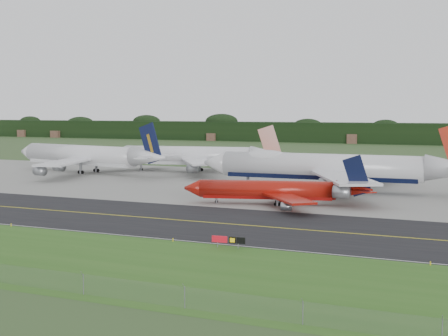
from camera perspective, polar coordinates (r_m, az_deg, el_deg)
ground at (r=112.77m, az=-0.82°, el=-4.64°), size 600.00×600.00×0.00m
grass_verge at (r=82.67m, az=-10.80°, el=-8.41°), size 400.00×30.00×0.01m
taxiway at (r=109.18m, az=-1.67°, el=-4.97°), size 400.00×32.00×0.02m
apron at (r=160.23m, az=6.60°, el=-1.71°), size 400.00×78.00×0.01m
taxiway_centreline at (r=109.18m, az=-1.67°, el=-4.96°), size 400.00×0.40×0.00m
taxiway_edge_line at (r=95.58m, az=-5.59°, el=-6.46°), size 400.00×0.25×0.00m
perimeter_fence at (r=72.33m, az=-16.65°, el=-9.64°), size 320.00×0.10×320.00m
horizon_treeline at (r=378.25m, az=16.26°, el=2.96°), size 700.00×25.00×12.00m
jet_ba_747 at (r=152.09m, az=9.64°, el=0.06°), size 67.51×56.01×17.00m
jet_red_737 at (r=129.53m, az=4.92°, el=-2.06°), size 38.59×30.84×10.55m
jet_navy_gold at (r=198.40m, az=-12.33°, el=1.07°), size 61.99×53.30×16.05m
jet_star_tail at (r=196.51m, az=-2.52°, el=1.08°), size 56.99×47.15×15.06m
taxiway_sign at (r=88.87m, az=0.39°, el=-6.59°), size 4.93×0.61×1.64m
edge_marker_left at (r=111.08m, az=-18.89°, el=-4.95°), size 0.16×0.16×0.50m
edge_marker_center at (r=93.65m, az=-4.69°, el=-6.56°), size 0.16×0.16×0.50m
edge_marker_right at (r=83.52m, az=18.36°, el=-8.28°), size 0.16×0.16×0.50m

